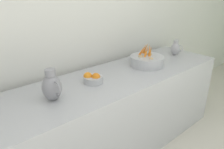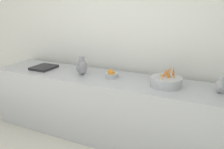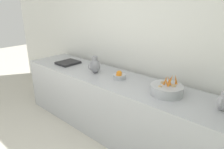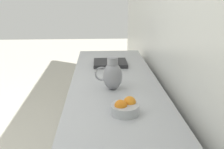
% 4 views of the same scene
% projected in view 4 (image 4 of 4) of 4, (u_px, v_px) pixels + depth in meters
% --- Properties ---
extents(orange_bowl, '(0.18, 0.18, 0.10)m').
position_uv_depth(orange_bowl, '(125.00, 107.00, 1.58)').
color(orange_bowl, '#ADAFB5').
rests_on(orange_bowl, prep_counter).
extents(metal_pitcher_tall, '(0.21, 0.15, 0.25)m').
position_uv_depth(metal_pitcher_tall, '(112.00, 75.00, 1.95)').
color(metal_pitcher_tall, gray).
rests_on(metal_pitcher_tall, prep_counter).
extents(counter_sink_basin, '(0.34, 0.30, 0.04)m').
position_uv_depth(counter_sink_basin, '(110.00, 63.00, 2.63)').
color(counter_sink_basin, '#232326').
rests_on(counter_sink_basin, prep_counter).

